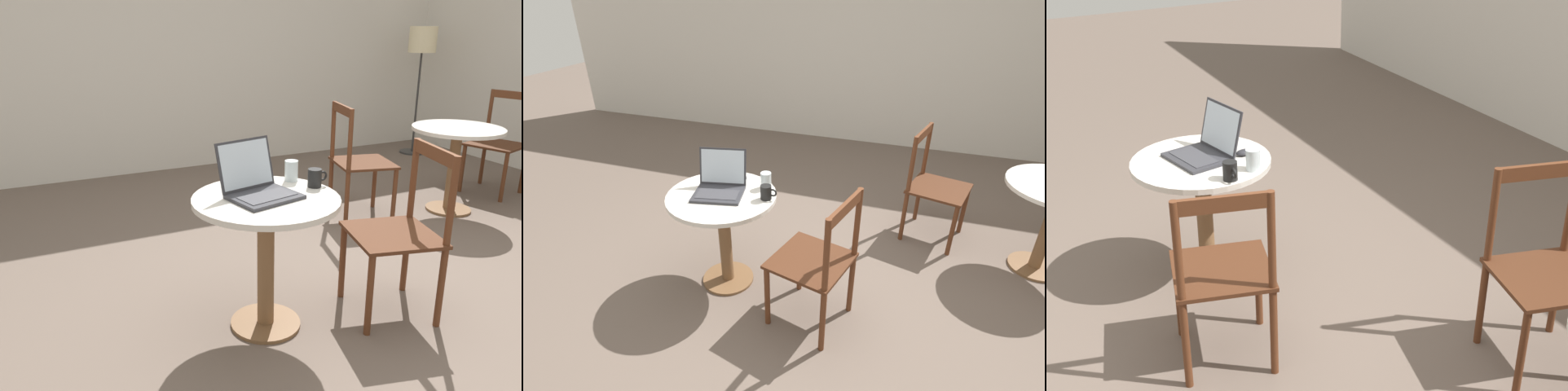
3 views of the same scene
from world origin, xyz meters
The scene contains 8 objects.
ground_plane centered at (0.00, 0.00, 0.00)m, with size 16.00×16.00×0.00m, color #66564C.
cafe_table_near centered at (-0.68, 0.00, 0.55)m, with size 0.74×0.74×0.73m.
chair_near_right centered at (0.05, -0.18, 0.47)m, with size 0.54×0.54×0.94m.
chair_mid_left centered at (0.70, 1.12, 0.47)m, with size 0.54×0.54×0.94m.
laptop centered at (-0.70, 0.04, 0.78)m, with size 0.38×0.38×0.26m.
mouse centered at (-0.63, 0.23, 0.74)m, with size 0.06×0.10×0.03m.
mug centered at (-0.37, 0.04, 0.77)m, with size 0.11×0.07×0.10m.
drinking_glass centered at (-0.43, 0.19, 0.78)m, with size 0.07×0.07×0.11m.
Camera 3 is at (2.69, -1.14, 2.23)m, focal length 50.00 mm.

